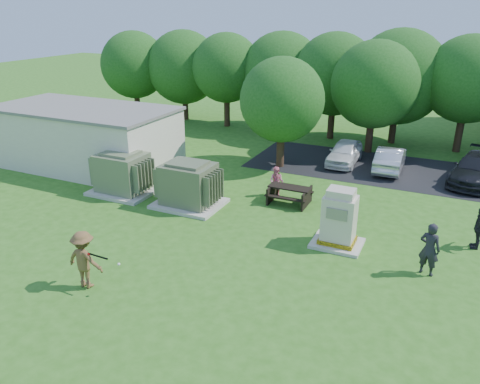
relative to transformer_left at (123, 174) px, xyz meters
The scene contains 17 objects.
ground 7.96m from the transformer_left, 34.70° to the right, with size 120.00×120.00×0.00m, color #2D6619.
service_building 5.19m from the transformer_left, 150.95° to the left, with size 10.00×5.00×3.20m, color beige.
service_building_roof 5.64m from the transformer_left, 150.95° to the left, with size 10.20×5.20×0.15m, color slate.
parking_strip 16.25m from the transformer_left, 33.69° to the left, with size 20.00×6.00×0.01m, color #232326.
transformer_left is the anchor object (origin of this frame).
transformer_right 3.70m from the transformer_left, ahead, with size 3.00×2.40×2.07m.
generator_cabinet 10.83m from the transformer_left, ahead, with size 1.88×1.53×2.28m.
picnic_table 8.08m from the transformer_left, 15.48° to the left, with size 1.92×1.44×0.82m.
batter 8.25m from the transformer_left, 60.06° to the right, with size 1.26×0.73×1.96m, color brown.
person_by_generator 14.15m from the transformer_left, ahead, with size 0.69×0.45×1.90m, color black.
person_at_picnic 7.43m from the transformer_left, 21.28° to the left, with size 0.71×0.56×1.47m, color pink.
person_walking_right 15.63m from the transformer_left, ahead, with size 0.97×0.41×1.66m, color black.
car_white 12.57m from the transformer_left, 46.33° to the left, with size 1.55×3.86×1.32m, color white.
car_silver_a 14.39m from the transformer_left, 38.62° to the left, with size 1.40×4.00×1.32m, color #B6B6BB.
car_dark 17.90m from the transformer_left, 29.77° to the left, with size 2.01×4.94×1.43m, color black.
batting_equipment 8.63m from the transformer_left, 56.49° to the right, with size 1.31×0.18×0.23m.
tree_row 16.56m from the transformer_left, 59.50° to the left, with size 41.30×13.30×7.30m.
Camera 1 is at (7.65, -12.36, 8.53)m, focal length 35.00 mm.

